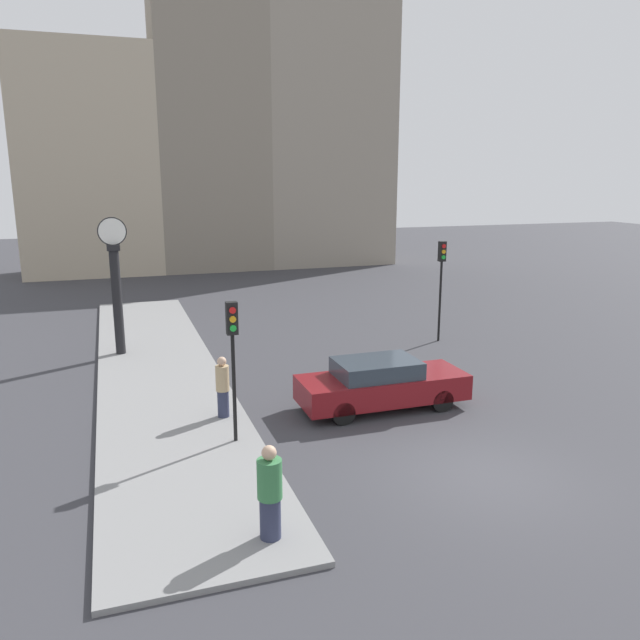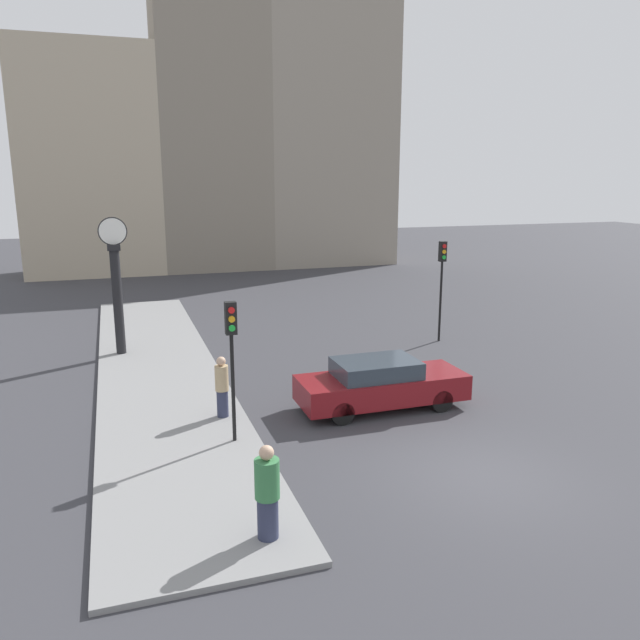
% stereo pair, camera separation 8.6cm
% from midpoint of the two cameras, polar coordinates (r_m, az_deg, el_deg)
% --- Properties ---
extents(ground_plane, '(120.00, 120.00, 0.00)m').
position_cam_midpoint_polar(ground_plane, '(14.23, 14.56, -13.61)').
color(ground_plane, '#38383D').
extents(sidewalk_corner, '(3.78, 23.35, 0.11)m').
position_cam_midpoint_polar(sidewalk_corner, '(21.17, -14.63, -4.50)').
color(sidewalk_corner, gray).
rests_on(sidewalk_corner, ground_plane).
extents(building_row, '(24.75, 5.00, 19.02)m').
position_cam_midpoint_polar(building_row, '(44.17, -8.86, 15.87)').
color(building_row, '#B7A88E').
rests_on(building_row, ground_plane).
extents(sedan_car, '(4.64, 1.70, 1.40)m').
position_cam_midpoint_polar(sedan_car, '(17.29, 5.47, -5.81)').
color(sedan_car, maroon).
rests_on(sedan_car, ground_plane).
extents(traffic_light_near, '(0.26, 0.24, 3.38)m').
position_cam_midpoint_polar(traffic_light_near, '(14.51, -8.16, -2.02)').
color(traffic_light_near, black).
rests_on(traffic_light_near, sidewalk_corner).
extents(traffic_light_far, '(0.26, 0.24, 3.88)m').
position_cam_midpoint_polar(traffic_light_far, '(24.22, 10.94, 4.48)').
color(traffic_light_far, black).
rests_on(traffic_light_far, ground_plane).
extents(street_clock, '(0.97, 0.43, 4.81)m').
position_cam_midpoint_polar(street_clock, '(22.86, -18.23, 2.80)').
color(street_clock, black).
rests_on(street_clock, sidewalk_corner).
extents(pedestrian_green_hoodie, '(0.44, 0.44, 1.73)m').
position_cam_midpoint_polar(pedestrian_green_hoodie, '(11.17, -4.84, -15.49)').
color(pedestrian_green_hoodie, '#2D334C').
rests_on(pedestrian_green_hoodie, sidewalk_corner).
extents(pedestrian_tan_coat, '(0.35, 0.35, 1.63)m').
position_cam_midpoint_polar(pedestrian_tan_coat, '(16.50, -9.04, -6.06)').
color(pedestrian_tan_coat, '#2D334C').
rests_on(pedestrian_tan_coat, sidewalk_corner).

